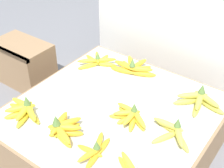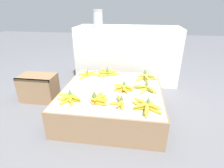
% 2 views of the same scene
% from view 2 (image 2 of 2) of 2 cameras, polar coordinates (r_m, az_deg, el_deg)
% --- Properties ---
extents(ground_plane, '(10.00, 10.00, 0.00)m').
position_cam_2_polar(ground_plane, '(1.75, -0.02, -9.12)').
color(ground_plane, slate).
extents(display_platform, '(0.91, 0.92, 0.26)m').
position_cam_2_polar(display_platform, '(1.68, -0.02, -5.48)').
color(display_platform, '#997551').
rests_on(display_platform, ground_plane).
extents(back_vendor_table, '(1.31, 0.47, 0.72)m').
position_cam_2_polar(back_vendor_table, '(2.39, 4.94, 9.62)').
color(back_vendor_table, white).
rests_on(back_vendor_table, ground_plane).
extents(wooden_crate, '(0.38, 0.23, 0.29)m').
position_cam_2_polar(wooden_crate, '(2.06, -22.78, -1.09)').
color(wooden_crate, '#997551').
rests_on(wooden_crate, ground_plane).
extents(banana_bunch_front_left, '(0.22, 0.15, 0.10)m').
position_cam_2_polar(banana_bunch_front_left, '(1.44, -13.79, -4.45)').
color(banana_bunch_front_left, yellow).
rests_on(banana_bunch_front_left, display_platform).
extents(banana_bunch_front_midleft, '(0.17, 0.16, 0.11)m').
position_cam_2_polar(banana_bunch_front_midleft, '(1.39, -4.85, -4.80)').
color(banana_bunch_front_midleft, gold).
rests_on(banana_bunch_front_midleft, display_platform).
extents(banana_bunch_front_midright, '(0.12, 0.20, 0.09)m').
position_cam_2_polar(banana_bunch_front_midright, '(1.36, 2.64, -5.85)').
color(banana_bunch_front_midright, gold).
rests_on(banana_bunch_front_midright, display_platform).
extents(banana_bunch_front_right, '(0.24, 0.22, 0.10)m').
position_cam_2_polar(banana_bunch_front_right, '(1.32, 11.09, -7.12)').
color(banana_bunch_front_right, gold).
rests_on(banana_bunch_front_right, display_platform).
extents(banana_bunch_middle_midright, '(0.20, 0.14, 0.09)m').
position_cam_2_polar(banana_bunch_middle_midright, '(1.58, 3.70, -1.21)').
color(banana_bunch_middle_midright, gold).
rests_on(banana_bunch_middle_midright, display_platform).
extents(banana_bunch_middle_right, '(0.23, 0.16, 0.09)m').
position_cam_2_polar(banana_bunch_middle_right, '(1.60, 10.83, -1.27)').
color(banana_bunch_middle_right, '#DBCC4C').
rests_on(banana_bunch_middle_right, display_platform).
extents(banana_bunch_back_left, '(0.22, 0.23, 0.09)m').
position_cam_2_polar(banana_bunch_back_left, '(1.92, -8.21, 3.27)').
color(banana_bunch_back_left, yellow).
rests_on(banana_bunch_back_left, display_platform).
extents(banana_bunch_back_midleft, '(0.26, 0.17, 0.11)m').
position_cam_2_polar(banana_bunch_back_midleft, '(1.92, -1.60, 3.73)').
color(banana_bunch_back_midleft, gold).
rests_on(banana_bunch_back_midleft, display_platform).
extents(banana_bunch_back_right, '(0.24, 0.17, 0.11)m').
position_cam_2_polar(banana_bunch_back_right, '(1.84, 10.92, 2.36)').
color(banana_bunch_back_right, gold).
rests_on(banana_bunch_back_right, display_platform).
extents(glass_jar, '(0.11, 0.11, 0.20)m').
position_cam_2_polar(glass_jar, '(2.19, -4.65, 20.51)').
color(glass_jar, silver).
rests_on(glass_jar, back_vendor_table).
extents(foam_tray_white, '(0.30, 0.15, 0.02)m').
position_cam_2_polar(foam_tray_white, '(2.25, 8.17, 18.09)').
color(foam_tray_white, white).
rests_on(foam_tray_white, back_vendor_table).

